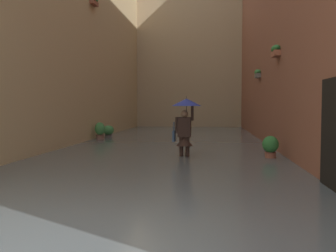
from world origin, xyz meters
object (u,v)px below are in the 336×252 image
object	(u,v)px
potted_plant_mid_right	(100,132)
person_wading	(185,119)
potted_plant_far_right	(108,132)
potted_plant_far_left	(270,148)

from	to	relation	value
potted_plant_mid_right	person_wading	bearing A→B (deg)	128.14
potted_plant_far_right	potted_plant_far_left	distance (m)	9.24
person_wading	potted_plant_far_left	bearing A→B (deg)	178.85
person_wading	potted_plant_mid_right	bearing A→B (deg)	-51.86
person_wading	potted_plant_far_right	world-z (taller)	person_wading
person_wading	potted_plant_far_left	xyz separation A→B (m)	(-2.45, 0.05, -0.83)
person_wading	potted_plant_mid_right	xyz separation A→B (m)	(4.13, -5.26, -0.78)
potted_plant_mid_right	potted_plant_far_right	bearing A→B (deg)	-92.51
person_wading	potted_plant_far_right	bearing A→B (deg)	-57.89
potted_plant_far_right	potted_plant_far_left	world-z (taller)	potted_plant_far_left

